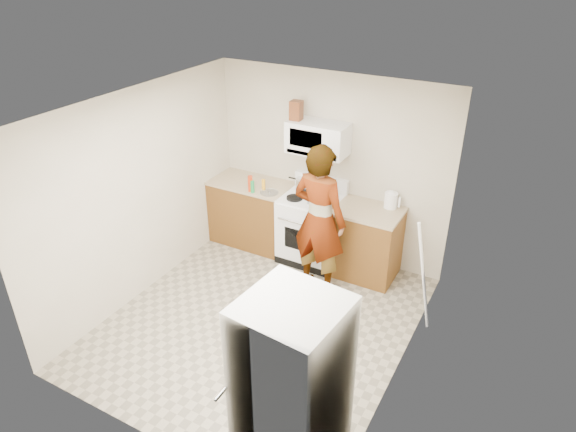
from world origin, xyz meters
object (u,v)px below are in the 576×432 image
Objects in this scene: fridge at (292,394)px; saucepan at (304,183)px; gas_range at (311,227)px; kettle at (391,200)px; microwave at (318,138)px; person at (319,220)px.

fridge is 3.47m from saucepan.
fridge is (1.28, -2.94, 0.36)m from gas_range.
gas_range is 1.15m from kettle.
kettle reaches higher than gas_range.
saucepan is (-1.20, -0.03, -0.02)m from kettle.
fridge is at bearing -67.30° from microwave.
microwave is 0.40× the size of person.
person reaches higher than saucepan.
gas_range is at bearing -90.00° from microwave.
gas_range is 0.59× the size of person.
fridge reaches higher than saucepan.
microwave reaches higher than gas_range.
kettle is (-0.30, 3.15, 0.18)m from fridge.
kettle is (0.98, 0.08, -0.67)m from microwave.
person reaches higher than fridge.
microwave is (0.00, 0.13, 1.21)m from gas_range.
gas_range is 3.23m from fridge.
saucepan is at bearing 121.33° from fridge.
microwave is at bearing 161.84° from kettle.
gas_range is at bearing 169.11° from kettle.
fridge is at bearing -66.42° from gas_range.
kettle reaches higher than saucepan.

